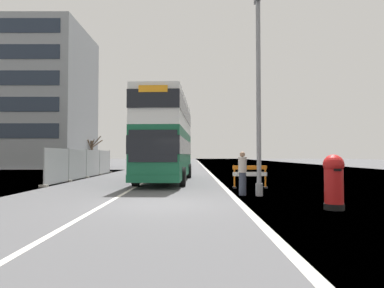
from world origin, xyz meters
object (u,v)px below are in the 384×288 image
at_px(double_decker_bus, 166,138).
at_px(roadworks_barrier, 249,174).
at_px(pedestrian_at_kerb, 242,173).
at_px(red_pillar_postbox, 333,179).
at_px(lamppost_foreground, 258,101).
at_px(car_receding_mid, 154,159).
at_px(car_oncoming_near, 182,160).

bearing_deg(double_decker_bus, roadworks_barrier, -45.71).
height_order(double_decker_bus, pedestrian_at_kerb, double_decker_bus).
relative_size(red_pillar_postbox, pedestrian_at_kerb, 0.93).
distance_m(lamppost_foreground, pedestrian_at_kerb, 2.98).
relative_size(lamppost_foreground, roadworks_barrier, 4.78).
relative_size(roadworks_barrier, car_receding_mid, 0.41).
relative_size(lamppost_foreground, car_receding_mid, 1.94).
height_order(lamppost_foreground, pedestrian_at_kerb, lamppost_foreground).
bearing_deg(double_decker_bus, pedestrian_at_kerb, -63.85).
bearing_deg(roadworks_barrier, car_receding_mid, 104.34).
height_order(double_decker_bus, car_receding_mid, double_decker_bus).
xyz_separation_m(double_decker_bus, roadworks_barrier, (4.39, -4.50, -1.98)).
height_order(double_decker_bus, red_pillar_postbox, double_decker_bus).
distance_m(red_pillar_postbox, car_receding_mid, 39.78).
distance_m(lamppost_foreground, car_oncoming_near, 25.88).
xyz_separation_m(lamppost_foreground, red_pillar_postbox, (1.56, -3.34, -2.90)).
bearing_deg(car_receding_mid, double_decker_bus, -82.11).
relative_size(double_decker_bus, car_receding_mid, 2.70).
xyz_separation_m(red_pillar_postbox, roadworks_barrier, (-1.40, 6.41, -0.20)).
bearing_deg(double_decker_bus, car_oncoming_near, 88.44).
bearing_deg(red_pillar_postbox, lamppost_foreground, 115.00).
height_order(red_pillar_postbox, roadworks_barrier, red_pillar_postbox).
distance_m(red_pillar_postbox, roadworks_barrier, 6.57).
relative_size(lamppost_foreground, pedestrian_at_kerb, 4.57).
relative_size(lamppost_foreground, red_pillar_postbox, 4.91).
bearing_deg(car_oncoming_near, roadworks_barrier, -80.11).
relative_size(car_oncoming_near, car_receding_mid, 0.93).
xyz_separation_m(roadworks_barrier, car_oncoming_near, (-3.90, 22.39, 0.35)).
height_order(car_receding_mid, pedestrian_at_kerb, car_receding_mid).
distance_m(double_decker_bus, roadworks_barrier, 6.59).
bearing_deg(roadworks_barrier, lamppost_foreground, -92.98).
bearing_deg(red_pillar_postbox, car_receding_mid, 104.00).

